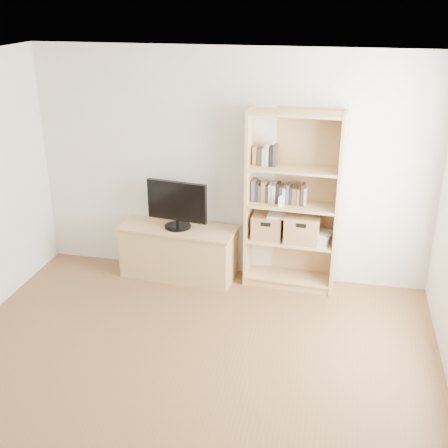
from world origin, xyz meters
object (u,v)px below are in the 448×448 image
(tv_stand, at_px, (179,253))
(baby_monitor, at_px, (281,202))
(laptop, at_px, (283,215))
(bookshelf, at_px, (293,202))
(television, at_px, (177,204))
(basket_left, at_px, (267,226))
(basket_right, at_px, (302,228))

(tv_stand, bearing_deg, baby_monitor, 2.90)
(baby_monitor, height_order, laptop, baby_monitor)
(bookshelf, relative_size, baby_monitor, 18.82)
(bookshelf, xyz_separation_m, television, (-1.29, -0.06, -0.10))
(television, relative_size, basket_left, 2.14)
(tv_stand, distance_m, television, 0.60)
(baby_monitor, relative_size, basket_left, 0.32)
(basket_right, bearing_deg, bookshelf, 176.57)
(basket_left, distance_m, laptop, 0.23)
(baby_monitor, bearing_deg, bookshelf, 31.81)
(basket_left, bearing_deg, tv_stand, -174.84)
(television, bearing_deg, basket_right, 10.16)
(bookshelf, xyz_separation_m, basket_right, (0.12, -0.01, -0.29))
(bookshelf, distance_m, laptop, 0.19)
(tv_stand, bearing_deg, television, 0.00)
(television, xyz_separation_m, basket_left, (1.02, 0.07, -0.21))
(laptop, bearing_deg, basket_left, 176.67)
(baby_monitor, bearing_deg, basket_right, 11.15)
(baby_monitor, distance_m, basket_left, 0.39)
(television, bearing_deg, tv_stand, 0.00)
(laptop, bearing_deg, television, -176.10)
(basket_left, bearing_deg, bookshelf, -0.78)
(basket_left, xyz_separation_m, laptop, (0.17, -0.01, 0.15))
(baby_monitor, height_order, basket_right, baby_monitor)
(bookshelf, distance_m, basket_right, 0.32)
(bookshelf, bearing_deg, laptop, -174.47)
(tv_stand, distance_m, laptop, 1.31)
(basket_left, relative_size, laptop, 1.01)
(television, height_order, laptop, television)
(baby_monitor, height_order, basket_left, baby_monitor)
(television, height_order, basket_left, television)
(baby_monitor, distance_m, laptop, 0.22)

